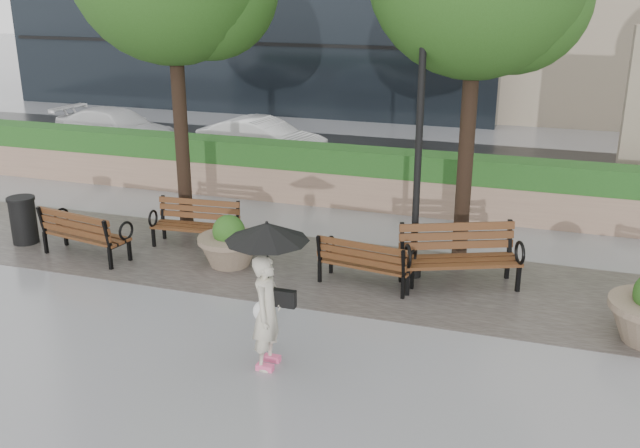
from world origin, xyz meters
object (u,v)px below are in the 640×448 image
(car_left, at_px, (117,129))
(car_right, at_px, (263,140))
(bench_3, at_px, (459,270))
(trash_bin, at_px, (24,221))
(bench_1, at_px, (196,233))
(planter_left, at_px, (229,246))
(bench_0, at_px, (86,243))
(pedestrian, at_px, (267,281))
(lamppost, at_px, (417,173))
(bench_2, at_px, (365,272))

(car_left, bearing_deg, car_right, -84.27)
(bench_3, xyz_separation_m, trash_bin, (-8.49, -0.55, 0.13))
(bench_3, bearing_deg, bench_1, 153.16)
(planter_left, xyz_separation_m, car_right, (-2.49, 7.54, 0.24))
(bench_3, height_order, car_left, car_left)
(bench_0, relative_size, trash_bin, 2.06)
(bench_3, bearing_deg, planter_left, 161.70)
(bench_3, distance_m, pedestrian, 4.11)
(bench_3, height_order, lamppost, lamppost)
(planter_left, distance_m, car_left, 10.69)
(bench_2, relative_size, trash_bin, 1.87)
(bench_2, bearing_deg, lamppost, -127.78)
(bench_0, height_order, planter_left, planter_left)
(bench_0, relative_size, lamppost, 0.43)
(car_right, xyz_separation_m, pedestrian, (4.53, -10.63, 0.62))
(trash_bin, xyz_separation_m, car_left, (-3.07, 7.90, 0.16))
(bench_1, xyz_separation_m, pedestrian, (3.09, -3.78, 0.97))
(trash_bin, distance_m, car_right, 7.98)
(bench_0, relative_size, bench_1, 1.07)
(trash_bin, relative_size, pedestrian, 0.44)
(pedestrian, bearing_deg, bench_1, 39.16)
(trash_bin, height_order, lamppost, lamppost)
(bench_1, height_order, car_left, car_left)
(bench_3, distance_m, lamppost, 1.78)
(bench_0, xyz_separation_m, trash_bin, (-1.64, 0.28, 0.17))
(trash_bin, distance_m, car_left, 8.48)
(planter_left, relative_size, car_right, 0.31)
(lamppost, relative_size, car_right, 1.14)
(planter_left, xyz_separation_m, trash_bin, (-4.37, -0.22, 0.07))
(lamppost, height_order, car_left, lamppost)
(bench_3, relative_size, planter_left, 1.85)
(bench_0, distance_m, car_left, 9.45)
(bench_2, relative_size, car_right, 0.45)
(trash_bin, height_order, car_left, car_left)
(bench_3, height_order, car_right, car_right)
(trash_bin, bearing_deg, bench_3, 3.73)
(planter_left, xyz_separation_m, lamppost, (3.30, 0.54, 1.51))
(bench_1, xyz_separation_m, trash_bin, (-3.32, -0.90, 0.18))
(bench_1, relative_size, trash_bin, 1.92)
(bench_2, distance_m, car_right, 9.21)
(planter_left, height_order, car_right, car_right)
(car_left, xyz_separation_m, pedestrian, (9.47, -10.78, 0.63))
(car_left, bearing_deg, lamppost, -116.19)
(bench_3, bearing_deg, car_left, 124.58)
(bench_3, height_order, pedestrian, pedestrian)
(bench_3, distance_m, car_right, 9.78)
(car_left, distance_m, pedestrian, 14.36)
(trash_bin, bearing_deg, car_left, 111.20)
(planter_left, distance_m, lamppost, 3.67)
(car_left, bearing_deg, bench_3, -114.99)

